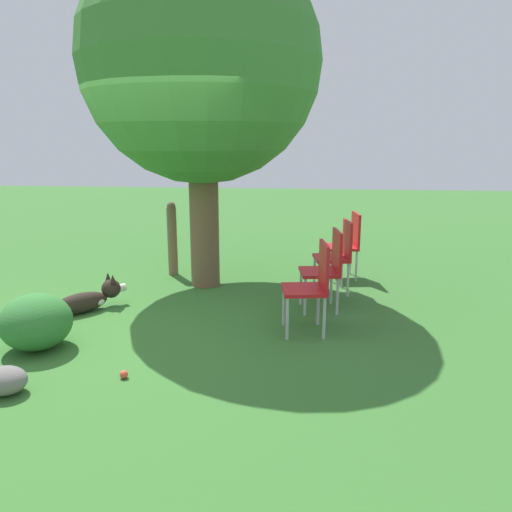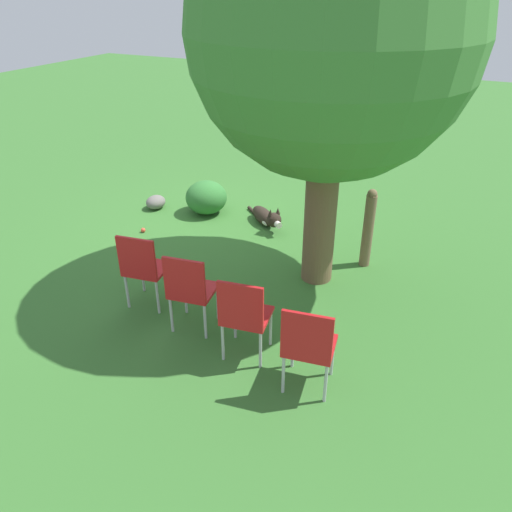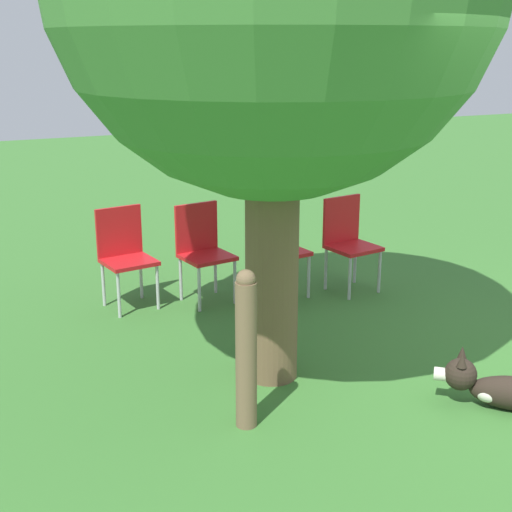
% 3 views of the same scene
% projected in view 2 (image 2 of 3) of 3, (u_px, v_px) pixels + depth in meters
% --- Properties ---
extents(ground_plane, '(30.00, 30.00, 0.00)m').
position_uv_depth(ground_plane, '(238.00, 236.00, 7.26)').
color(ground_plane, '#38702D').
extents(oak_tree, '(2.95, 2.95, 4.30)m').
position_uv_depth(oak_tree, '(333.00, 35.00, 4.90)').
color(oak_tree, brown).
rests_on(oak_tree, ground_plane).
extents(dog, '(0.79, 0.89, 0.39)m').
position_uv_depth(dog, '(266.00, 217.00, 7.51)').
color(dog, '#2D231C').
rests_on(dog, ground_plane).
extents(fence_post, '(0.14, 0.14, 1.05)m').
position_uv_depth(fence_post, '(368.00, 228.00, 6.29)').
color(fence_post, brown).
rests_on(fence_post, ground_plane).
extents(red_chair_0, '(0.48, 0.50, 0.92)m').
position_uv_depth(red_chair_0, '(143.00, 266.00, 5.48)').
color(red_chair_0, red).
rests_on(red_chair_0, ground_plane).
extents(red_chair_1, '(0.48, 0.50, 0.92)m').
position_uv_depth(red_chair_1, '(190.00, 288.00, 5.09)').
color(red_chair_1, red).
rests_on(red_chair_1, ground_plane).
extents(red_chair_2, '(0.48, 0.50, 0.92)m').
position_uv_depth(red_chair_2, '(244.00, 314.00, 4.70)').
color(red_chair_2, red).
rests_on(red_chair_2, ground_plane).
extents(red_chair_3, '(0.48, 0.50, 0.92)m').
position_uv_depth(red_chair_3, '(308.00, 344.00, 4.31)').
color(red_chair_3, red).
rests_on(red_chair_3, ground_plane).
extents(tennis_ball, '(0.07, 0.07, 0.07)m').
position_uv_depth(tennis_ball, '(143.00, 230.00, 7.36)').
color(tennis_ball, '#E54C33').
rests_on(tennis_ball, ground_plane).
extents(garden_rock, '(0.34, 0.29, 0.21)m').
position_uv_depth(garden_rock, '(156.00, 202.00, 8.09)').
color(garden_rock, slate).
rests_on(garden_rock, ground_plane).
extents(low_shrub, '(0.65, 0.65, 0.52)m').
position_uv_depth(low_shrub, '(206.00, 197.00, 7.86)').
color(low_shrub, '#337533').
rests_on(low_shrub, ground_plane).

